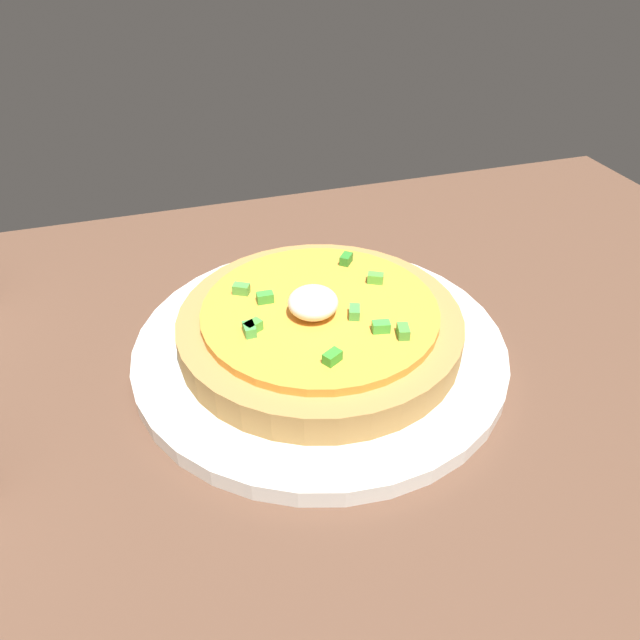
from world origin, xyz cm
name	(u,v)px	position (x,y,z in cm)	size (l,w,h in cm)	color
dining_table	(338,387)	(0.00, 0.00, 1.43)	(96.87, 66.34, 2.87)	brown
plate	(320,347)	(0.65, -2.79, 3.58)	(29.67, 29.67, 1.43)	white
pizza	(320,324)	(0.67, -2.77, 5.89)	(22.28, 22.28, 5.41)	#B18346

